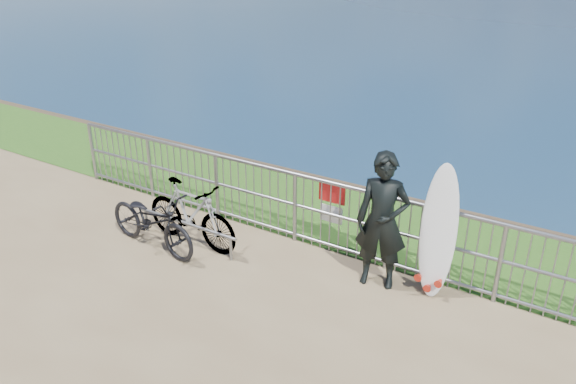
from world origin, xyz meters
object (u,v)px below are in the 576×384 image
Objects in this scene: surfer at (382,221)px; surfboard at (438,236)px; bicycle_near at (152,221)px; bicycle_far at (191,214)px.

surfer reaches higher than surfboard.
surfer is 3.39m from bicycle_near.
bicycle_far is at bearing -40.19° from bicycle_near.
surfer is 2.89m from bicycle_far.
surfboard is 4.08m from bicycle_near.
bicycle_far reaches higher than bicycle_near.
surfboard is at bearing -76.16° from bicycle_far.
surfer is at bearing -68.24° from bicycle_near.
bicycle_far is (-2.81, -0.53, -0.42)m from surfer.
bicycle_far is (-3.49, -0.74, -0.30)m from surfboard.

